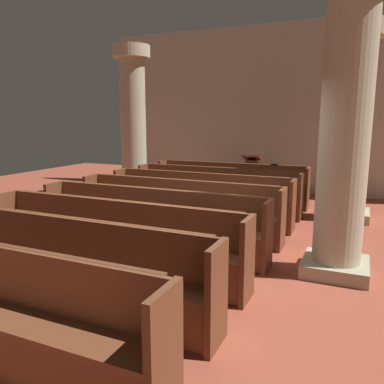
# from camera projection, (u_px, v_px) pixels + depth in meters

# --- Properties ---
(ground_plane) EXTENTS (19.20, 19.20, 0.00)m
(ground_plane) POSITION_uv_depth(u_px,v_px,m) (186.00, 263.00, 5.43)
(ground_plane) COLOR #9E4733
(back_wall) EXTENTS (10.00, 0.16, 4.50)m
(back_wall) POSITION_uv_depth(u_px,v_px,m) (280.00, 110.00, 10.47)
(back_wall) COLOR beige
(back_wall) RESTS_ON ground
(pew_row_0) EXTENTS (3.66, 0.47, 0.96)m
(pew_row_0) POSITION_uv_depth(u_px,v_px,m) (230.00, 182.00, 9.26)
(pew_row_0) COLOR brown
(pew_row_0) RESTS_ON ground
(pew_row_1) EXTENTS (3.66, 0.46, 0.96)m
(pew_row_1) POSITION_uv_depth(u_px,v_px,m) (216.00, 188.00, 8.39)
(pew_row_1) COLOR brown
(pew_row_1) RESTS_ON ground
(pew_row_2) EXTENTS (3.66, 0.46, 0.96)m
(pew_row_2) POSITION_uv_depth(u_px,v_px,m) (199.00, 196.00, 7.53)
(pew_row_2) COLOR brown
(pew_row_2) RESTS_ON ground
(pew_row_3) EXTENTS (3.66, 0.47, 0.96)m
(pew_row_3) POSITION_uv_depth(u_px,v_px,m) (178.00, 206.00, 6.66)
(pew_row_3) COLOR brown
(pew_row_3) RESTS_ON ground
(pew_row_4) EXTENTS (3.66, 0.46, 0.96)m
(pew_row_4) POSITION_uv_depth(u_px,v_px,m) (150.00, 219.00, 5.80)
(pew_row_4) COLOR brown
(pew_row_4) RESTS_ON ground
(pew_row_5) EXTENTS (3.66, 0.46, 0.96)m
(pew_row_5) POSITION_uv_depth(u_px,v_px,m) (112.00, 237.00, 4.94)
(pew_row_5) COLOR brown
(pew_row_5) RESTS_ON ground
(pew_row_6) EXTENTS (3.66, 0.47, 0.96)m
(pew_row_6) POSITION_uv_depth(u_px,v_px,m) (58.00, 262.00, 4.07)
(pew_row_6) COLOR brown
(pew_row_6) RESTS_ON ground
(pillar_aisle_side) EXTENTS (0.94, 0.94, 3.79)m
(pillar_aisle_side) POSITION_uv_depth(u_px,v_px,m) (353.00, 120.00, 7.51)
(pillar_aisle_side) COLOR tan
(pillar_aisle_side) RESTS_ON ground
(pillar_far_side) EXTENTS (0.94, 0.94, 3.79)m
(pillar_far_side) POSITION_uv_depth(u_px,v_px,m) (133.00, 120.00, 9.88)
(pillar_far_side) COLOR tan
(pillar_far_side) RESTS_ON ground
(pillar_aisle_rear) EXTENTS (0.88, 0.88, 3.79)m
(pillar_aisle_rear) POSITION_uv_depth(u_px,v_px,m) (346.00, 121.00, 4.70)
(pillar_aisle_rear) COLOR tan
(pillar_aisle_rear) RESTS_ON ground
(lectern) EXTENTS (0.48, 0.45, 1.08)m
(lectern) POSITION_uv_depth(u_px,v_px,m) (251.00, 179.00, 10.15)
(lectern) COLOR #562B1A
(lectern) RESTS_ON ground
(hymn_book) EXTENTS (0.15, 0.20, 0.03)m
(hymn_book) POSITION_uv_depth(u_px,v_px,m) (275.00, 164.00, 8.93)
(hymn_book) COLOR black
(hymn_book) RESTS_ON pew_row_0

